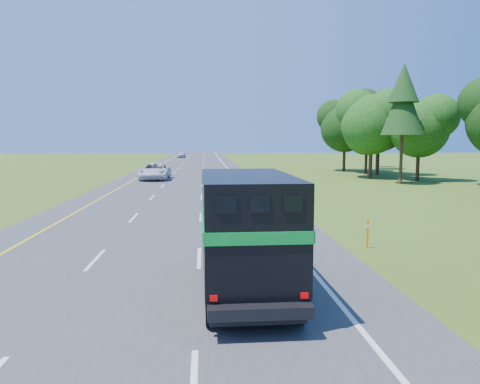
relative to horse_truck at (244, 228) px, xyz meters
The scene contains 6 objects.
road 42.80m from the horse_truck, 94.22° to the left, with size 15.00×260.00×0.04m, color #38383A.
lane_markings 42.80m from the horse_truck, 94.22° to the left, with size 11.15×260.00×0.01m.
horse_truck is the anchor object (origin of this frame).
white_suv 38.32m from the horse_truck, 99.63° to the left, with size 2.99×6.48×1.80m, color silver.
far_car 101.76m from the horse_truck, 93.74° to the left, with size 1.71×4.25×1.45m, color #B2B2B9.
delineator 7.24m from the horse_truck, 42.24° to the left, with size 0.09×0.05×1.13m.
Camera 1 is at (2.05, -5.51, 4.24)m, focal length 35.00 mm.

